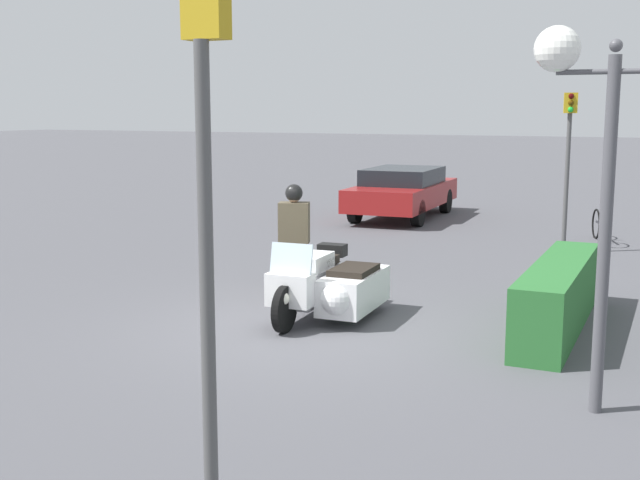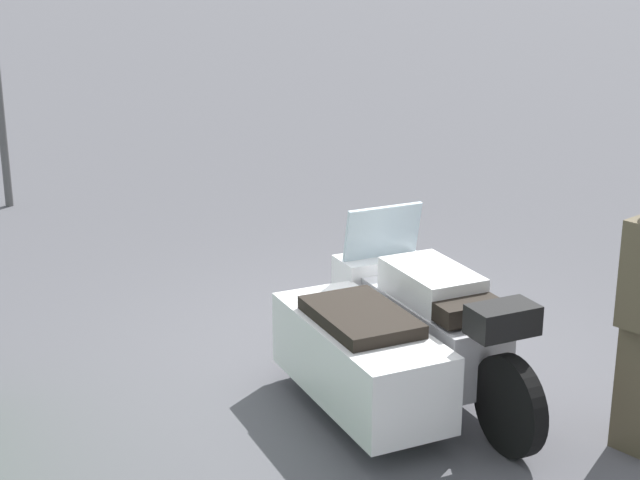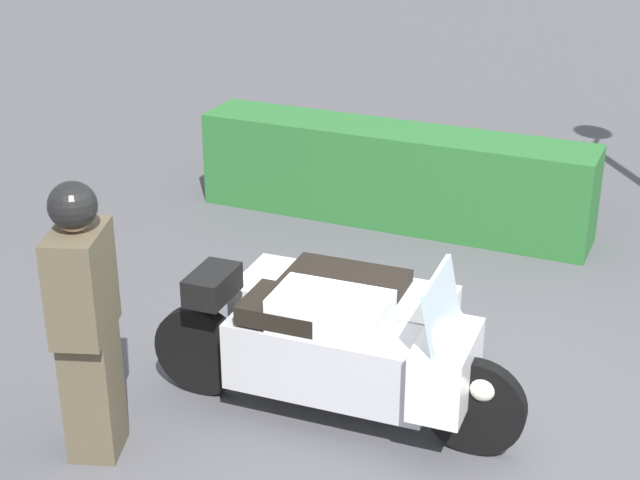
% 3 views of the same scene
% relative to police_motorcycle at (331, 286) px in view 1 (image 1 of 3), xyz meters
% --- Properties ---
extents(ground_plane, '(160.00, 160.00, 0.00)m').
position_rel_police_motorcycle_xyz_m(ground_plane, '(0.62, -0.09, -0.46)').
color(ground_plane, '#4C4C51').
extents(police_motorcycle, '(2.46, 1.20, 1.15)m').
position_rel_police_motorcycle_xyz_m(police_motorcycle, '(0.00, 0.00, 0.00)').
color(police_motorcycle, black).
rests_on(police_motorcycle, ground).
extents(officer_rider, '(0.43, 0.54, 1.74)m').
position_rel_police_motorcycle_xyz_m(officer_rider, '(-1.20, -1.16, 0.46)').
color(officer_rider, brown).
rests_on(officer_rider, ground).
extents(hedge_bush_curbside, '(3.68, 0.62, 0.90)m').
position_rel_police_motorcycle_xyz_m(hedge_bush_curbside, '(-0.77, 2.95, -0.01)').
color(hedge_bush_curbside, '#28662D').
rests_on(hedge_bush_curbside, ground).
extents(twin_lamp_post, '(0.43, 1.45, 3.66)m').
position_rel_police_motorcycle_xyz_m(twin_lamp_post, '(2.12, 3.73, 2.57)').
color(twin_lamp_post, '#4C4C51').
rests_on(twin_lamp_post, ground).
extents(traffic_light_near, '(0.23, 0.26, 3.68)m').
position_rel_police_motorcycle_xyz_m(traffic_light_near, '(5.95, 1.83, 1.94)').
color(traffic_light_near, '#4C4C4C').
rests_on(traffic_light_near, ground).
extents(traffic_light_far, '(0.22, 0.28, 3.21)m').
position_rel_police_motorcycle_xyz_m(traffic_light_far, '(-6.70, 2.21, 1.67)').
color(traffic_light_far, '#4C4C4C').
rests_on(traffic_light_far, ground).
extents(parked_car_background, '(4.79, 2.07, 1.34)m').
position_rel_police_motorcycle_xyz_m(parked_car_background, '(-10.48, -2.52, 0.27)').
color(parked_car_background, maroon).
rests_on(parked_car_background, ground).
extents(bicycle_parked, '(1.64, 0.57, 0.74)m').
position_rel_police_motorcycle_xyz_m(bicycle_parked, '(-8.48, 2.75, -0.13)').
color(bicycle_parked, black).
rests_on(bicycle_parked, ground).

